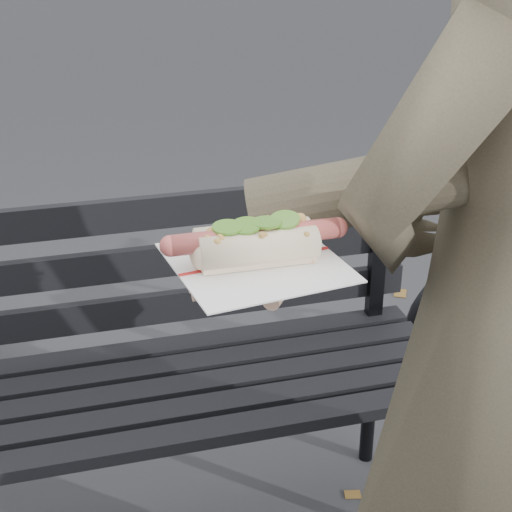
# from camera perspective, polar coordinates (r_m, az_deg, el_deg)

# --- Properties ---
(park_bench) EXTENTS (1.50, 0.44, 0.88)m
(park_bench) POSITION_cam_1_polar(r_m,az_deg,el_deg) (1.89, -9.55, -7.39)
(park_bench) COLOR black
(park_bench) RESTS_ON ground
(person) EXTENTS (0.77, 0.63, 1.83)m
(person) POSITION_cam_1_polar(r_m,az_deg,el_deg) (1.25, 17.81, -5.80)
(person) COLOR #443D2D
(person) RESTS_ON ground
(held_hotdog) EXTENTS (0.64, 0.30, 0.20)m
(held_hotdog) POSITION_cam_1_polar(r_m,az_deg,el_deg) (1.02, 10.06, 4.32)
(held_hotdog) COLOR #443D2D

